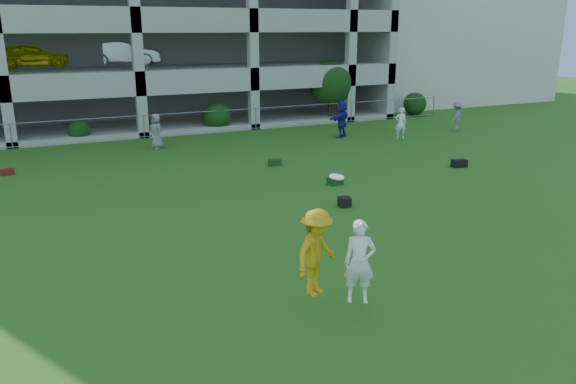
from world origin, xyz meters
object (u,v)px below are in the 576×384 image
bystander_c (156,131)px  crate_d (344,202)px  stucco_building (415,32)px  parking_garage (110,16)px  bystander_e (401,123)px  frisbee_contest (327,255)px  bystander_d (342,119)px  bystander_f (457,117)px

bystander_c → crate_d: bearing=-0.4°
stucco_building → parking_garage: size_ratio=0.53×
stucco_building → bystander_e: 18.99m
bystander_e → frisbee_contest: frisbee_contest is taller
parking_garage → bystander_d: bearing=-53.9°
parking_garage → bystander_e: bearing=-51.0°
bystander_f → frisbee_contest: frisbee_contest is taller
bystander_d → frisbee_contest: 18.40m
bystander_f → parking_garage: size_ratio=0.05×
stucco_building → parking_garage: (-23.01, -0.30, 1.01)m
stucco_building → bystander_f: 16.35m
bystander_e → crate_d: 11.60m
bystander_f → parking_garage: parking_garage is taller
crate_d → bystander_f: bearing=36.5°
bystander_c → bystander_d: (9.07, -1.15, 0.12)m
bystander_e → crate_d: bystander_e is taller
stucco_building → frisbee_contest: 37.11m
bystander_d → parking_garage: size_ratio=0.06×
bystander_f → frisbee_contest: size_ratio=0.64×
stucco_building → frisbee_contest: (-23.30, -28.64, -3.75)m
bystander_c → crate_d: bystander_c is taller
frisbee_contest → parking_garage: size_ratio=0.08×
bystander_c → parking_garage: parking_garage is taller
bystander_f → frisbee_contest: (-15.85, -14.71, 0.46)m
bystander_e → bystander_f: bystander_e is taller
bystander_d → crate_d: size_ratio=5.28×
bystander_c → frisbee_contest: size_ratio=0.65×
bystander_c → bystander_d: size_ratio=0.86×
crate_d → parking_garage: bearing=98.8°
crate_d → parking_garage: (-3.50, 22.57, 5.86)m
bystander_f → parking_garage: (-15.57, 13.63, 5.23)m
bystander_d → parking_garage: parking_garage is taller
bystander_d → bystander_f: (6.42, -1.08, -0.14)m
bystander_c → bystander_e: 11.81m
bystander_c → frisbee_contest: bearing=-18.7°
bystander_d → bystander_f: bearing=136.9°
bystander_c → bystander_d: 9.14m
parking_garage → bystander_f: bearing=-41.2°
crate_d → bystander_c: bearing=107.0°
bystander_e → crate_d: bearing=61.2°
bystander_e → parking_garage: (-11.54, 14.23, 5.22)m
parking_garage → crate_d: bearing=-81.2°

